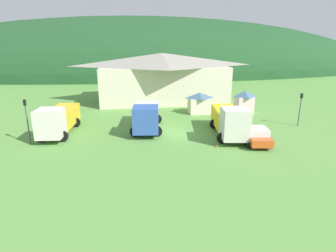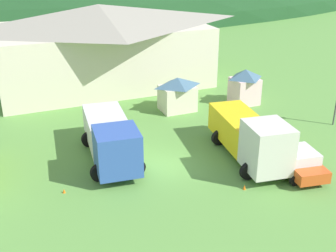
{
  "view_description": "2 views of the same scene",
  "coord_description": "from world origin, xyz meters",
  "px_view_note": "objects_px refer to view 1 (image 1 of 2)",
  "views": [
    {
      "loc": [
        -5.02,
        -28.02,
        9.44
      ],
      "look_at": [
        -0.91,
        0.43,
        0.87
      ],
      "focal_mm": 30.08,
      "sensor_mm": 36.0,
      "label": 1
    },
    {
      "loc": [
        -9.31,
        -22.08,
        13.24
      ],
      "look_at": [
        1.65,
        3.86,
        1.02
      ],
      "focal_mm": 45.5,
      "sensor_mm": 36.0,
      "label": 2
    }
  ],
  "objects_px": {
    "play_shed_pink": "(244,102)",
    "traffic_light_east": "(300,106)",
    "heavy_rig_striped": "(58,119)",
    "traffic_light_west": "(27,117)",
    "traffic_cone_mid_row": "(113,139)",
    "play_shed_cream": "(199,103)",
    "box_truck_blue": "(147,116)",
    "depot_building": "(162,76)",
    "flatbed_truck_yellow": "(230,120)",
    "traffic_cone_near_pickup": "(217,147)",
    "service_pickup_orange": "(256,135)"
  },
  "relations": [
    {
      "from": "play_shed_pink",
      "to": "traffic_light_east",
      "type": "height_order",
      "value": "traffic_light_east"
    },
    {
      "from": "heavy_rig_striped",
      "to": "traffic_light_west",
      "type": "relative_size",
      "value": 1.95
    },
    {
      "from": "play_shed_pink",
      "to": "traffic_cone_mid_row",
      "type": "xyz_separation_m",
      "value": [
        -17.43,
        -8.61,
        -1.61
      ]
    },
    {
      "from": "play_shed_cream",
      "to": "box_truck_blue",
      "type": "height_order",
      "value": "box_truck_blue"
    },
    {
      "from": "depot_building",
      "to": "play_shed_cream",
      "type": "height_order",
      "value": "depot_building"
    },
    {
      "from": "play_shed_pink",
      "to": "traffic_light_east",
      "type": "xyz_separation_m",
      "value": [
        3.91,
        -6.86,
        0.77
      ]
    },
    {
      "from": "heavy_rig_striped",
      "to": "flatbed_truck_yellow",
      "type": "relative_size",
      "value": 1.0
    },
    {
      "from": "depot_building",
      "to": "traffic_light_east",
      "type": "xyz_separation_m",
      "value": [
        13.86,
        -17.73,
        -1.63
      ]
    },
    {
      "from": "play_shed_cream",
      "to": "traffic_cone_mid_row",
      "type": "relative_size",
      "value": 6.0
    },
    {
      "from": "traffic_cone_mid_row",
      "to": "traffic_light_west",
      "type": "bearing_deg",
      "value": -178.61
    },
    {
      "from": "flatbed_truck_yellow",
      "to": "heavy_rig_striped",
      "type": "bearing_deg",
      "value": -92.01
    },
    {
      "from": "flatbed_truck_yellow",
      "to": "traffic_cone_mid_row",
      "type": "bearing_deg",
      "value": -85.27
    },
    {
      "from": "box_truck_blue",
      "to": "play_shed_pink",
      "type": "bearing_deg",
      "value": 119.51
    },
    {
      "from": "flatbed_truck_yellow",
      "to": "traffic_light_east",
      "type": "xyz_separation_m",
      "value": [
        9.39,
        2.5,
        0.64
      ]
    },
    {
      "from": "heavy_rig_striped",
      "to": "traffic_light_east",
      "type": "xyz_separation_m",
      "value": [
        27.06,
        -0.71,
        0.71
      ]
    },
    {
      "from": "traffic_light_west",
      "to": "traffic_light_east",
      "type": "distance_m",
      "value": 29.28
    },
    {
      "from": "box_truck_blue",
      "to": "flatbed_truck_yellow",
      "type": "height_order",
      "value": "flatbed_truck_yellow"
    },
    {
      "from": "depot_building",
      "to": "traffic_light_west",
      "type": "bearing_deg",
      "value": -127.96
    },
    {
      "from": "play_shed_pink",
      "to": "traffic_cone_near_pickup",
      "type": "xyz_separation_m",
      "value": [
        -7.69,
        -12.33,
        -1.61
      ]
    },
    {
      "from": "service_pickup_orange",
      "to": "traffic_light_west",
      "type": "relative_size",
      "value": 1.26
    },
    {
      "from": "service_pickup_orange",
      "to": "traffic_light_west",
      "type": "distance_m",
      "value": 21.95
    },
    {
      "from": "traffic_light_east",
      "to": "flatbed_truck_yellow",
      "type": "bearing_deg",
      "value": -165.08
    },
    {
      "from": "depot_building",
      "to": "play_shed_pink",
      "type": "xyz_separation_m",
      "value": [
        9.95,
        -10.87,
        -2.4
      ]
    },
    {
      "from": "play_shed_pink",
      "to": "depot_building",
      "type": "bearing_deg",
      "value": 132.48
    },
    {
      "from": "play_shed_cream",
      "to": "traffic_cone_mid_row",
      "type": "distance_m",
      "value": 14.81
    },
    {
      "from": "play_shed_cream",
      "to": "traffic_cone_near_pickup",
      "type": "xyz_separation_m",
      "value": [
        -1.59,
        -13.15,
        -1.49
      ]
    },
    {
      "from": "play_shed_cream",
      "to": "service_pickup_orange",
      "type": "relative_size",
      "value": 0.55
    },
    {
      "from": "service_pickup_orange",
      "to": "traffic_light_east",
      "type": "height_order",
      "value": "traffic_light_east"
    },
    {
      "from": "traffic_light_west",
      "to": "traffic_cone_near_pickup",
      "type": "xyz_separation_m",
      "value": [
        17.61,
        -3.53,
        -2.66
      ]
    },
    {
      "from": "traffic_light_east",
      "to": "play_shed_cream",
      "type": "bearing_deg",
      "value": 142.53
    },
    {
      "from": "service_pickup_orange",
      "to": "traffic_cone_near_pickup",
      "type": "bearing_deg",
      "value": -70.63
    },
    {
      "from": "depot_building",
      "to": "play_shed_pink",
      "type": "bearing_deg",
      "value": -47.52
    },
    {
      "from": "play_shed_cream",
      "to": "traffic_light_east",
      "type": "bearing_deg",
      "value": -37.47
    },
    {
      "from": "heavy_rig_striped",
      "to": "traffic_cone_mid_row",
      "type": "xyz_separation_m",
      "value": [
        5.72,
        -2.47,
        -1.68
      ]
    },
    {
      "from": "box_truck_blue",
      "to": "traffic_cone_mid_row",
      "type": "bearing_deg",
      "value": -47.11
    },
    {
      "from": "play_shed_cream",
      "to": "traffic_light_east",
      "type": "distance_m",
      "value": 12.65
    },
    {
      "from": "box_truck_blue",
      "to": "traffic_cone_mid_row",
      "type": "relative_size",
      "value": 16.58
    },
    {
      "from": "traffic_light_west",
      "to": "traffic_cone_mid_row",
      "type": "relative_size",
      "value": 8.59
    },
    {
      "from": "flatbed_truck_yellow",
      "to": "service_pickup_orange",
      "type": "bearing_deg",
      "value": 48.11
    },
    {
      "from": "traffic_light_east",
      "to": "traffic_cone_mid_row",
      "type": "relative_size",
      "value": 7.61
    },
    {
      "from": "service_pickup_orange",
      "to": "traffic_light_west",
      "type": "height_order",
      "value": "traffic_light_west"
    },
    {
      "from": "box_truck_blue",
      "to": "traffic_cone_near_pickup",
      "type": "distance_m",
      "value": 9.01
    },
    {
      "from": "depot_building",
      "to": "traffic_cone_mid_row",
      "type": "bearing_deg",
      "value": -110.98
    },
    {
      "from": "flatbed_truck_yellow",
      "to": "traffic_cone_near_pickup",
      "type": "bearing_deg",
      "value": -28.4
    },
    {
      "from": "traffic_light_west",
      "to": "traffic_cone_near_pickup",
      "type": "relative_size",
      "value": 7.28
    },
    {
      "from": "play_shed_pink",
      "to": "traffic_cone_mid_row",
      "type": "relative_size",
      "value": 6.18
    },
    {
      "from": "play_shed_pink",
      "to": "traffic_light_west",
      "type": "distance_m",
      "value": 26.81
    },
    {
      "from": "heavy_rig_striped",
      "to": "flatbed_truck_yellow",
      "type": "height_order",
      "value": "flatbed_truck_yellow"
    },
    {
      "from": "traffic_cone_near_pickup",
      "to": "traffic_cone_mid_row",
      "type": "relative_size",
      "value": 1.18
    },
    {
      "from": "heavy_rig_striped",
      "to": "traffic_cone_mid_row",
      "type": "height_order",
      "value": "heavy_rig_striped"
    }
  ]
}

